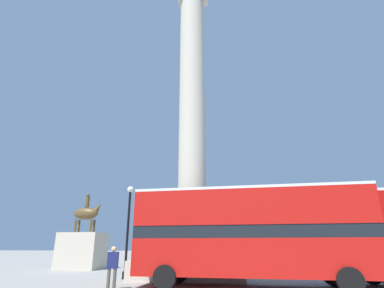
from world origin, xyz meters
The scene contains 6 objects.
ground_plane centered at (0.00, 0.00, 0.00)m, with size 200.00×200.00×0.00m, color gray.
monument_column centered at (0.00, 0.00, 7.09)m, with size 6.23×6.23×23.31m.
bus_a centered at (3.34, -4.53, 2.39)m, with size 10.65×3.38×4.33m.
equestrian_statue centered at (-9.64, 4.91, 1.71)m, with size 3.52×2.62×6.01m.
street_lamp centered at (-3.57, -1.70, 2.73)m, with size 0.38×0.38×5.23m.
pedestrian_near_lamp centered at (-2.59, -6.09, 0.99)m, with size 0.49×0.28×1.75m.
Camera 1 is at (2.64, -19.25, 1.77)m, focal length 28.00 mm.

